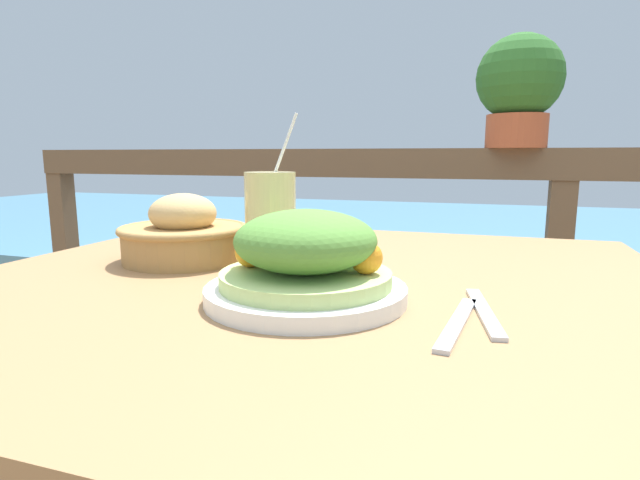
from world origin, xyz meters
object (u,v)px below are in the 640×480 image
object	(u,v)px
potted_plant	(519,87)
drink_glass	(271,221)
bread_basket	(184,235)
salad_plate	(306,262)

from	to	relation	value
potted_plant	drink_glass	bearing A→B (deg)	-115.04
bread_basket	potted_plant	xyz separation A→B (m)	(0.57, 0.84, 0.33)
salad_plate	drink_glass	xyz separation A→B (m)	(-0.11, 0.15, 0.03)
salad_plate	drink_glass	size ratio (longest dim) A/B	1.03
bread_basket	potted_plant	size ratio (longest dim) A/B	0.69
drink_glass	potted_plant	distance (m)	0.99
drink_glass	bread_basket	world-z (taller)	drink_glass
salad_plate	potted_plant	world-z (taller)	potted_plant
salad_plate	drink_glass	distance (m)	0.19
salad_plate	bread_basket	world-z (taller)	bread_basket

